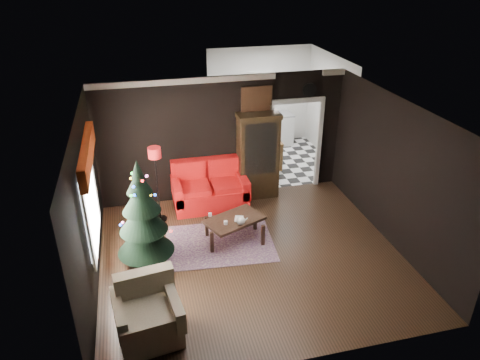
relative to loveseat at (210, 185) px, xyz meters
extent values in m
plane|color=black|center=(0.40, -2.05, -0.50)|extent=(5.50, 5.50, 0.00)
plane|color=white|center=(0.40, -2.05, 2.30)|extent=(5.50, 5.50, 0.00)
plane|color=black|center=(0.40, 0.45, 0.90)|extent=(5.50, 0.00, 5.50)
plane|color=black|center=(0.40, -4.55, 0.90)|extent=(5.50, 0.00, 5.50)
plane|color=black|center=(-2.35, -2.05, 0.90)|extent=(0.00, 5.50, 5.50)
plane|color=black|center=(3.15, -2.05, 0.90)|extent=(0.00, 5.50, 5.50)
cube|color=white|center=(-2.31, -1.85, 0.95)|extent=(0.05, 1.60, 1.40)
cube|color=maroon|center=(-2.23, -1.85, 1.77)|extent=(0.12, 2.10, 0.35)
plane|color=white|center=(2.10, 1.95, -0.50)|extent=(3.00, 3.00, 0.00)
cube|color=white|center=(2.10, 3.40, 1.20)|extent=(0.70, 0.06, 0.70)
cube|color=#4F3743|center=(-0.10, -1.52, -0.49)|extent=(2.19, 1.68, 0.01)
cylinder|color=white|center=(-0.23, -1.27, 0.03)|extent=(0.08, 0.08, 0.06)
cylinder|color=white|center=(0.01, -1.63, 0.03)|extent=(0.09, 0.09, 0.07)
imported|color=tan|center=(0.21, -1.50, 0.11)|extent=(0.16, 0.06, 0.22)
cylinder|color=silver|center=(2.35, 0.40, 1.88)|extent=(0.32, 0.32, 0.06)
cube|color=#B6773D|center=(1.15, 0.41, 1.75)|extent=(0.62, 0.05, 0.52)
cube|color=white|center=(2.10, 3.15, -0.05)|extent=(1.80, 0.60, 0.90)
camera|label=1|loc=(-1.44, -8.64, 4.54)|focal=33.49mm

